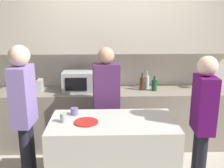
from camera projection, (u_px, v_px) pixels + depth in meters
back_wall at (116, 46)px, 4.08m from camera, size 6.40×0.40×2.70m
back_counter at (116, 118)px, 4.10m from camera, size 3.60×0.62×0.89m
kitchen_island at (113, 157)px, 2.99m from camera, size 1.39×0.72×0.89m
microwave at (81, 81)px, 3.94m from camera, size 0.52×0.39×0.30m
toaster at (34, 85)px, 3.93m from camera, size 0.26×0.16×0.18m
potted_plant at (209, 77)px, 3.99m from camera, size 0.14×0.14×0.39m
bottle_0 at (142, 83)px, 3.98m from camera, size 0.07×0.07×0.27m
bottle_1 at (147, 82)px, 4.07m from camera, size 0.07×0.07×0.27m
bottle_2 at (154, 85)px, 3.95m from camera, size 0.08×0.08×0.23m
plate_on_island at (86, 122)px, 2.82m from camera, size 0.26×0.26×0.01m
cup_0 at (63, 118)px, 2.82m from camera, size 0.07×0.07×0.10m
cup_1 at (74, 111)px, 3.03m from camera, size 0.09×0.09×0.08m
person_left at (24, 108)px, 2.87m from camera, size 0.22×0.35×1.71m
person_center at (106, 97)px, 3.45m from camera, size 0.36×0.22×1.62m
person_right at (203, 116)px, 2.82m from camera, size 0.21×0.35×1.61m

